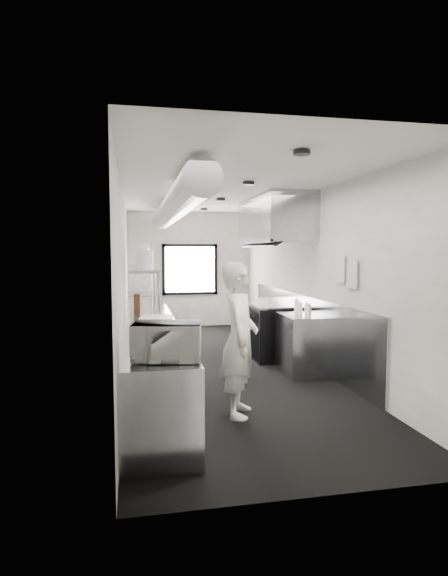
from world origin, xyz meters
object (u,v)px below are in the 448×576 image
plate_stack_a (145,260)px  microwave (167,341)px  range (270,328)px  plate_stack_c (142,258)px  far_work_table (143,314)px  deli_tub_a (144,343)px  plate_stack_b (143,259)px  exhaust_hood (274,220)px  squeeze_bottle_a (309,311)px  prep_counter (149,348)px  deli_tub_b (141,342)px  plate_stack_d (142,255)px  line_cook (240,339)px  squeeze_bottle_c (300,309)px  pass_shelf (143,269)px  bottle_station (304,344)px  squeeze_bottle_d (297,307)px  squeeze_bottle_e (296,306)px  knife_block (138,301)px  squeeze_bottle_b (307,310)px  cutting_board (156,318)px  small_plate (157,329)px

plate_stack_a → microwave: bearing=-88.1°
range → plate_stack_c: plate_stack_c is taller
far_work_table → deli_tub_a: bearing=-91.1°
range → plate_stack_b: 2.56m
exhaust_hood → squeeze_bottle_a: bearing=-90.0°
exhaust_hood → plate_stack_b: (-2.29, -0.05, -0.68)m
prep_counter → deli_tub_b: size_ratio=38.37×
microwave → prep_counter: bearing=101.8°
far_work_table → deli_tub_a: deli_tub_a is taller
microwave → plate_stack_d: bearing=101.5°
line_cook → plate_stack_b: 3.13m
range → line_cook: (-1.24, -2.88, 0.40)m
exhaust_hood → squeeze_bottle_c: 2.00m
pass_shelf → bottle_station: bearing=-36.0°
plate_stack_b → plate_stack_c: size_ratio=0.93×
squeeze_bottle_d → squeeze_bottle_e: squeeze_bottle_d is taller
range → squeeze_bottle_c: bearing=-88.6°
knife_block → pass_shelf: bearing=88.9°
deli_tub_b → knife_block: (0.01, 3.06, 0.07)m
bottle_station → squeeze_bottle_b: bearing=-100.2°
microwave → squeeze_bottle_e: 3.51m
range → cutting_board: 2.52m
knife_block → plate_stack_d: plate_stack_d is taller
exhaust_hood → cutting_board: size_ratio=3.65×
small_plate → plate_stack_b: (-0.11, 2.21, 0.81)m
line_cook → squeeze_bottle_b: line_cook is taller
line_cook → plate_stack_b: size_ratio=6.00×
squeeze_bottle_a → plate_stack_b: bearing=144.0°
exhaust_hood → squeeze_bottle_e: size_ratio=11.30×
range → squeeze_bottle_b: size_ratio=8.65×
microwave → plate_stack_b: bearing=102.0°
plate_stack_d → squeeze_bottle_c: 3.51m
exhaust_hood → prep_counter: exhaust_hood is taller
plate_stack_d → plate_stack_a: bearing=-89.9°
squeeze_bottle_a → squeeze_bottle_d: bearing=91.4°
line_cook → squeeze_bottle_d: bearing=-21.3°
bottle_station → deli_tub_a: (-2.41, -1.89, 0.49)m
bottle_station → small_plate: 2.44m
deli_tub_b → squeeze_bottle_b: size_ratio=0.85×
line_cook → small_plate: line_cook is taller
deli_tub_a → prep_counter: bearing=86.9°
range → deli_tub_b: 4.06m
cutting_board → plate_stack_b: size_ratio=2.09×
exhaust_hood → squeeze_bottle_d: exhaust_hood is taller
knife_block → squeeze_bottle_c: (2.36, -1.20, -0.04)m
line_cook → plate_stack_d: (-0.99, 4.02, 0.91)m
deli_tub_b → plate_stack_a: size_ratio=0.52×
exhaust_hood → squeeze_bottle_b: exhaust_hood is taller
deli_tub_a → small_plate: 1.06m
cutting_board → plate_stack_a: 1.11m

